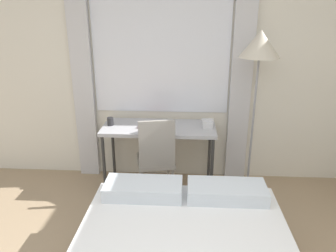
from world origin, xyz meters
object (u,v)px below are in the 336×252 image
mug (110,121)px  standing_lamp (259,55)px  desk_chair (156,156)px  book (152,126)px  desk (159,132)px  telephone (207,123)px

mug → standing_lamp: bearing=-2.5°
desk_chair → book: bearing=94.5°
book → mug: size_ratio=3.27×
desk → mug: size_ratio=14.07×
book → mug: 0.48m
desk → mug: bearing=179.7°
telephone → book: 0.63m
desk → book: bearing=-166.3°
book → mug: mug is taller
telephone → standing_lamp: bearing=-8.9°
book → mug: (-0.48, 0.02, 0.03)m
telephone → mug: 1.11m
desk → telephone: telephone is taller
book → telephone: bearing=2.7°
mug → desk_chair: bearing=-25.1°
mug → desk: bearing=-0.3°
desk_chair → book: desk_chair is taller
standing_lamp → telephone: size_ratio=13.45×
telephone → mug: bearing=-179.6°
standing_lamp → book: (-1.11, 0.05, -0.80)m
desk → mug: mug is taller
desk_chair → standing_lamp: (1.05, 0.19, 1.06)m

